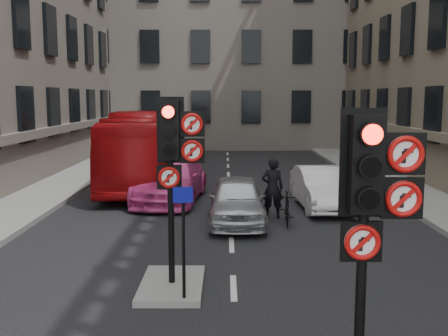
{
  "coord_description": "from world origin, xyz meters",
  "views": [
    {
      "loc": [
        -0.17,
        -4.79,
        3.7
      ],
      "look_at": [
        -0.18,
        3.25,
        2.6
      ],
      "focal_mm": 42.0,
      "sensor_mm": 36.0,
      "label": 1
    }
  ],
  "objects_px": {
    "car_white": "(321,188)",
    "motorcyclist": "(272,188)",
    "signal_near": "(372,197)",
    "signal_far": "(175,150)",
    "bus_red": "(144,148)",
    "motorcycle": "(287,208)",
    "car_silver": "(237,200)",
    "car_pink": "(171,180)",
    "info_sign": "(183,227)"
  },
  "relations": [
    {
      "from": "car_white",
      "to": "motorcyclist",
      "type": "xyz_separation_m",
      "value": [
        -1.75,
        -1.41,
        0.25
      ]
    },
    {
      "from": "signal_near",
      "to": "motorcyclist",
      "type": "bearing_deg",
      "value": 91.14
    },
    {
      "from": "signal_far",
      "to": "bus_red",
      "type": "distance_m",
      "value": 12.7
    },
    {
      "from": "bus_red",
      "to": "motorcyclist",
      "type": "height_order",
      "value": "bus_red"
    },
    {
      "from": "bus_red",
      "to": "motorcycle",
      "type": "height_order",
      "value": "bus_red"
    },
    {
      "from": "signal_far",
      "to": "car_white",
      "type": "xyz_separation_m",
      "value": [
        4.15,
        7.39,
        -2.02
      ]
    },
    {
      "from": "signal_far",
      "to": "motorcycle",
      "type": "relative_size",
      "value": 2.33
    },
    {
      "from": "car_silver",
      "to": "bus_red",
      "type": "height_order",
      "value": "bus_red"
    },
    {
      "from": "signal_far",
      "to": "car_white",
      "type": "bearing_deg",
      "value": 60.65
    },
    {
      "from": "motorcyclist",
      "to": "signal_near",
      "type": "bearing_deg",
      "value": 92.36
    },
    {
      "from": "car_silver",
      "to": "car_white",
      "type": "bearing_deg",
      "value": 36.2
    },
    {
      "from": "motorcycle",
      "to": "car_pink",
      "type": "bearing_deg",
      "value": 142.34
    },
    {
      "from": "car_white",
      "to": "car_pink",
      "type": "distance_m",
      "value": 5.27
    },
    {
      "from": "info_sign",
      "to": "car_pink",
      "type": "bearing_deg",
      "value": 89.29
    },
    {
      "from": "car_white",
      "to": "info_sign",
      "type": "distance_m",
      "value": 9.13
    },
    {
      "from": "car_silver",
      "to": "motorcyclist",
      "type": "relative_size",
      "value": 2.16
    },
    {
      "from": "signal_far",
      "to": "bus_red",
      "type": "height_order",
      "value": "signal_far"
    },
    {
      "from": "car_pink",
      "to": "motorcycle",
      "type": "relative_size",
      "value": 3.36
    },
    {
      "from": "car_pink",
      "to": "motorcycle",
      "type": "height_order",
      "value": "car_pink"
    },
    {
      "from": "signal_near",
      "to": "bus_red",
      "type": "relative_size",
      "value": 0.32
    },
    {
      "from": "signal_far",
      "to": "car_pink",
      "type": "height_order",
      "value": "signal_far"
    },
    {
      "from": "signal_far",
      "to": "car_pink",
      "type": "bearing_deg",
      "value": 96.45
    },
    {
      "from": "signal_near",
      "to": "info_sign",
      "type": "bearing_deg",
      "value": 126.8
    },
    {
      "from": "signal_near",
      "to": "signal_far",
      "type": "xyz_separation_m",
      "value": [
        -2.6,
        4.0,
        0.12
      ]
    },
    {
      "from": "signal_near",
      "to": "bus_red",
      "type": "bearing_deg",
      "value": 107.24
    },
    {
      "from": "motorcycle",
      "to": "info_sign",
      "type": "bearing_deg",
      "value": -108.07
    },
    {
      "from": "car_white",
      "to": "info_sign",
      "type": "xyz_separation_m",
      "value": [
        -3.94,
        -8.2,
        0.74
      ]
    },
    {
      "from": "car_silver",
      "to": "car_pink",
      "type": "bearing_deg",
      "value": 124.79
    },
    {
      "from": "signal_far",
      "to": "car_silver",
      "type": "xyz_separation_m",
      "value": [
        1.3,
        5.31,
        -2.02
      ]
    },
    {
      "from": "car_pink",
      "to": "info_sign",
      "type": "distance_m",
      "value": 9.51
    },
    {
      "from": "car_white",
      "to": "bus_red",
      "type": "relative_size",
      "value": 0.37
    },
    {
      "from": "signal_near",
      "to": "motorcycle",
      "type": "height_order",
      "value": "signal_near"
    },
    {
      "from": "motorcyclist",
      "to": "info_sign",
      "type": "bearing_deg",
      "value": 73.35
    },
    {
      "from": "car_silver",
      "to": "car_white",
      "type": "height_order",
      "value": "car_silver"
    },
    {
      "from": "signal_near",
      "to": "motorcyclist",
      "type": "xyz_separation_m",
      "value": [
        -0.2,
        9.97,
        -1.66
      ]
    },
    {
      "from": "car_white",
      "to": "info_sign",
      "type": "relative_size",
      "value": 2.05
    },
    {
      "from": "signal_near",
      "to": "car_pink",
      "type": "bearing_deg",
      "value": 105.83
    },
    {
      "from": "signal_far",
      "to": "signal_near",
      "type": "bearing_deg",
      "value": -56.98
    },
    {
      "from": "car_white",
      "to": "signal_far",
      "type": "bearing_deg",
      "value": -121.59
    },
    {
      "from": "motorcycle",
      "to": "car_silver",
      "type": "bearing_deg",
      "value": 179.28
    },
    {
      "from": "signal_far",
      "to": "car_pink",
      "type": "xyz_separation_m",
      "value": [
        -0.97,
        8.6,
        -1.95
      ]
    },
    {
      "from": "signal_far",
      "to": "motorcyclist",
      "type": "height_order",
      "value": "signal_far"
    },
    {
      "from": "signal_far",
      "to": "bus_red",
      "type": "bearing_deg",
      "value": 101.36
    },
    {
      "from": "car_silver",
      "to": "bus_red",
      "type": "bearing_deg",
      "value": 118.3
    },
    {
      "from": "car_silver",
      "to": "car_pink",
      "type": "relative_size",
      "value": 0.78
    },
    {
      "from": "car_silver",
      "to": "signal_far",
      "type": "bearing_deg",
      "value": -103.61
    },
    {
      "from": "signal_near",
      "to": "car_white",
      "type": "bearing_deg",
      "value": 82.23
    },
    {
      "from": "bus_red",
      "to": "motorcycle",
      "type": "bearing_deg",
      "value": -58.17
    },
    {
      "from": "signal_near",
      "to": "motorcycle",
      "type": "distance_m",
      "value": 9.41
    },
    {
      "from": "signal_near",
      "to": "car_pink",
      "type": "xyz_separation_m",
      "value": [
        -3.57,
        12.6,
        -1.83
      ]
    }
  ]
}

